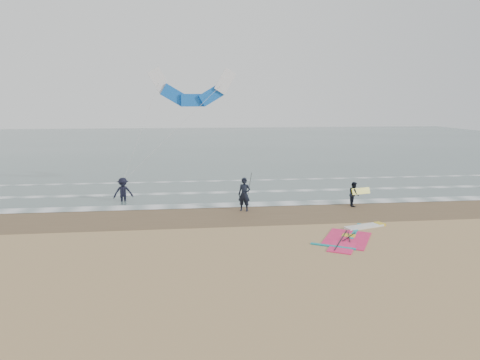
{
  "coord_description": "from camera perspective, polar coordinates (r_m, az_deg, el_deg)",
  "views": [
    {
      "loc": [
        -4.06,
        -17.76,
        6.43
      ],
      "look_at": [
        -1.4,
        5.0,
        2.2
      ],
      "focal_mm": 32.0,
      "sensor_mm": 36.0,
      "label": 1
    }
  ],
  "objects": [
    {
      "name": "ground",
      "position": [
        19.32,
        5.93,
        -9.04
      ],
      "size": [
        120.0,
        120.0,
        0.0
      ],
      "primitive_type": "plane",
      "color": "tan",
      "rests_on": "ground"
    },
    {
      "name": "person_wading",
      "position": [
        28.59,
        -15.34,
        -0.93
      ],
      "size": [
        1.38,
        0.98,
        1.94
      ],
      "primitive_type": "imported",
      "rotation": [
        0.0,
        0.0,
        0.23
      ],
      "color": "black",
      "rests_on": "ground"
    },
    {
      "name": "sea_water",
      "position": [
        66.2,
        -3.12,
        4.88
      ],
      "size": [
        120.0,
        80.0,
        0.02
      ],
      "primitive_type": "cube",
      "color": "#47605E",
      "rests_on": "ground"
    },
    {
      "name": "windsurf_rig",
      "position": [
        21.59,
        14.81,
        -7.15
      ],
      "size": [
        4.75,
        4.49,
        0.11
      ],
      "color": "white",
      "rests_on": "ground"
    },
    {
      "name": "wet_sand_band",
      "position": [
        24.95,
        2.94,
        -4.48
      ],
      "size": [
        120.0,
        5.0,
        0.01
      ],
      "primitive_type": "cube",
      "color": "brown",
      "rests_on": "ground"
    },
    {
      "name": "person_walking",
      "position": [
        27.43,
        14.94,
        -1.82
      ],
      "size": [
        0.71,
        0.84,
        1.53
      ],
      "primitive_type": "imported",
      "rotation": [
        0.0,
        0.0,
        1.38
      ],
      "color": "black",
      "rests_on": "ground"
    },
    {
      "name": "surf_kite",
      "position": [
        30.48,
        -6.34,
        11.74
      ],
      "size": [
        7.69,
        2.98,
        7.42
      ],
      "color": "white",
      "rests_on": "ground"
    },
    {
      "name": "person_standing",
      "position": [
        25.28,
        0.57,
        -1.94
      ],
      "size": [
        0.86,
        0.73,
        2.01
      ],
      "primitive_type": "imported",
      "rotation": [
        0.0,
        0.0,
        -0.41
      ],
      "color": "black",
      "rests_on": "ground"
    },
    {
      "name": "held_pole",
      "position": [
        25.22,
        1.25,
        -0.88
      ],
      "size": [
        0.17,
        0.86,
        1.82
      ],
      "color": "black",
      "rests_on": "ground"
    },
    {
      "name": "foam_waterline",
      "position": [
        29.21,
        1.5,
        -2.21
      ],
      "size": [
        120.0,
        9.15,
        0.02
      ],
      "color": "white",
      "rests_on": "ground"
    },
    {
      "name": "carried_kiteboard",
      "position": [
        27.44,
        15.82,
        -1.42
      ],
      "size": [
        1.3,
        0.51,
        0.39
      ],
      "color": "yellow",
      "rests_on": "ground"
    }
  ]
}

